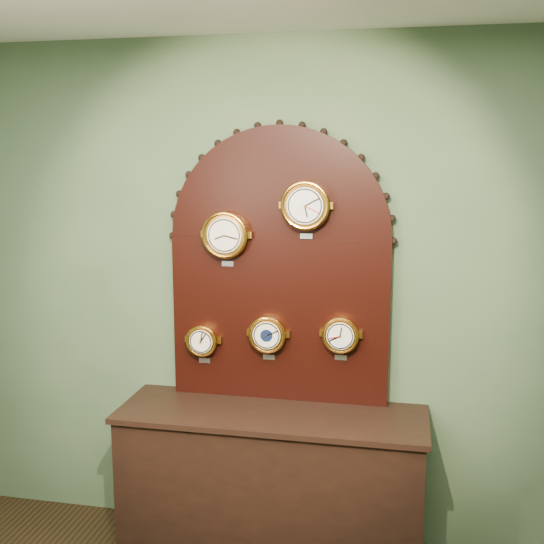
% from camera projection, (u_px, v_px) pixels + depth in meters
% --- Properties ---
extents(wall_back, '(4.00, 0.00, 4.00)m').
position_uv_depth(wall_back, '(281.00, 296.00, 3.67)').
color(wall_back, '#486243').
rests_on(wall_back, ground).
extents(shop_counter, '(1.60, 0.50, 0.80)m').
position_uv_depth(shop_counter, '(271.00, 487.00, 3.58)').
color(shop_counter, black).
rests_on(shop_counter, ground_plane).
extents(display_board, '(1.26, 0.06, 1.53)m').
position_uv_depth(display_board, '(279.00, 257.00, 3.58)').
color(display_board, black).
rests_on(display_board, shop_counter).
extents(roman_clock, '(0.25, 0.08, 0.30)m').
position_uv_depth(roman_clock, '(226.00, 235.00, 3.55)').
color(roman_clock, orange).
rests_on(roman_clock, display_board).
extents(arabic_clock, '(0.26, 0.08, 0.31)m').
position_uv_depth(arabic_clock, '(306.00, 206.00, 3.44)').
color(arabic_clock, orange).
rests_on(arabic_clock, display_board).
extents(hygrometer, '(0.18, 0.08, 0.23)m').
position_uv_depth(hygrometer, '(202.00, 340.00, 3.68)').
color(hygrometer, orange).
rests_on(hygrometer, display_board).
extents(barometer, '(0.21, 0.08, 0.26)m').
position_uv_depth(barometer, '(268.00, 334.00, 3.60)').
color(barometer, orange).
rests_on(barometer, display_board).
extents(tide_clock, '(0.20, 0.08, 0.25)m').
position_uv_depth(tide_clock, '(341.00, 335.00, 3.52)').
color(tide_clock, orange).
rests_on(tide_clock, display_board).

